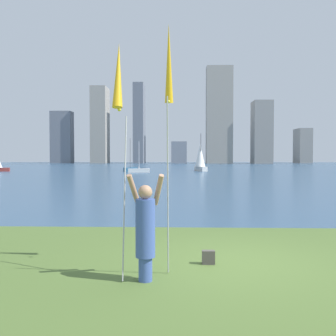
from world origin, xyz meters
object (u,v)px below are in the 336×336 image
(kite_flag_left, at_px, (119,83))
(sailboat_1, at_px, (130,169))
(bag, at_px, (208,257))
(kite_flag_right, at_px, (169,69))
(sailboat_8, at_px, (139,170))
(sailboat_2, at_px, (200,158))
(person, at_px, (145,228))

(kite_flag_left, height_order, sailboat_1, sailboat_1)
(bag, bearing_deg, kite_flag_left, -136.93)
(kite_flag_right, height_order, bag, kite_flag_right)
(kite_flag_right, bearing_deg, sailboat_8, 97.13)
(sailboat_1, bearing_deg, sailboat_8, -65.64)
(kite_flag_left, relative_size, kite_flag_right, 0.85)
(kite_flag_right, relative_size, sailboat_8, 1.13)
(kite_flag_left, bearing_deg, bag, 43.07)
(sailboat_1, height_order, sailboat_8, sailboat_1)
(bag, xyz_separation_m, sailboat_1, (-7.41, 43.52, 0.17))
(sailboat_2, bearing_deg, sailboat_8, -148.96)
(kite_flag_left, bearing_deg, kite_flag_right, 57.37)
(kite_flag_right, relative_size, sailboat_1, 1.00)
(sailboat_1, relative_size, sailboat_8, 1.13)
(sailboat_1, bearing_deg, sailboat_2, 7.98)
(sailboat_1, xyz_separation_m, sailboat_2, (9.75, 1.37, 1.57))
(sailboat_1, bearing_deg, person, -82.00)
(bag, distance_m, sailboat_8, 40.40)
(bag, bearing_deg, sailboat_1, 99.66)
(kite_flag_left, xyz_separation_m, kite_flag_right, (0.75, 1.17, 0.48))
(person, xyz_separation_m, kite_flag_right, (0.38, 0.75, 2.85))
(sailboat_8, bearing_deg, sailboat_1, 114.36)
(kite_flag_right, relative_size, sailboat_2, 0.86)
(sailboat_8, bearing_deg, bag, -81.74)
(kite_flag_left, distance_m, sailboat_1, 45.42)
(bag, xyz_separation_m, sailboat_2, (2.34, 44.88, 1.74))
(person, distance_m, bag, 1.71)
(person, height_order, kite_flag_right, kite_flag_right)
(person, distance_m, sailboat_8, 41.25)
(kite_flag_right, xyz_separation_m, sailboat_8, (-5.03, 40.23, -3.45))
(kite_flag_left, distance_m, bag, 3.77)
(person, distance_m, sailboat_1, 44.96)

